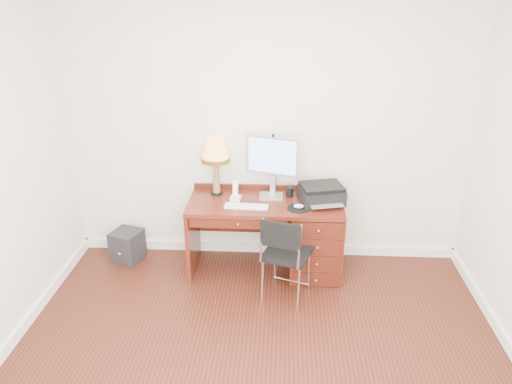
# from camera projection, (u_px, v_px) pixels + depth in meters

# --- Properties ---
(ground) EXTENTS (4.00, 4.00, 0.00)m
(ground) POSITION_uv_depth(u_px,v_px,m) (258.00, 364.00, 3.84)
(ground) COLOR #33130B
(ground) RESTS_ON ground
(room_shell) EXTENTS (4.00, 4.00, 4.00)m
(room_shell) POSITION_uv_depth(u_px,v_px,m) (261.00, 309.00, 4.41)
(room_shell) COLOR white
(room_shell) RESTS_ON ground
(desk) EXTENTS (1.50, 0.67, 0.75)m
(desk) POSITION_uv_depth(u_px,v_px,m) (298.00, 233.00, 4.96)
(desk) COLOR #581D12
(desk) RESTS_ON ground
(monitor) EXTENTS (0.52, 0.25, 0.61)m
(monitor) POSITION_uv_depth(u_px,v_px,m) (272.00, 159.00, 4.83)
(monitor) COLOR silver
(monitor) RESTS_ON desk
(keyboard) EXTENTS (0.42, 0.14, 0.02)m
(keyboard) POSITION_uv_depth(u_px,v_px,m) (246.00, 206.00, 4.72)
(keyboard) COLOR white
(keyboard) RESTS_ON desk
(mouse_pad) EXTENTS (0.22, 0.22, 0.04)m
(mouse_pad) POSITION_uv_depth(u_px,v_px,m) (299.00, 207.00, 4.69)
(mouse_pad) COLOR black
(mouse_pad) RESTS_ON desk
(printer) EXTENTS (0.47, 0.40, 0.18)m
(printer) POSITION_uv_depth(u_px,v_px,m) (321.00, 194.00, 4.79)
(printer) COLOR black
(printer) RESTS_ON desk
(leg_lamp) EXTENTS (0.28, 0.28, 0.58)m
(leg_lamp) POSITION_uv_depth(u_px,v_px,m) (216.00, 153.00, 4.85)
(leg_lamp) COLOR black
(leg_lamp) RESTS_ON desk
(phone) EXTENTS (0.11, 0.11, 0.20)m
(phone) POSITION_uv_depth(u_px,v_px,m) (236.00, 195.00, 4.85)
(phone) COLOR white
(phone) RESTS_ON desk
(pen_cup) EXTENTS (0.07, 0.07, 0.09)m
(pen_cup) POSITION_uv_depth(u_px,v_px,m) (290.00, 192.00, 4.94)
(pen_cup) COLOR black
(pen_cup) RESTS_ON desk
(chair) EXTENTS (0.50, 0.51, 0.85)m
(chair) POSITION_uv_depth(u_px,v_px,m) (287.00, 251.00, 4.42)
(chair) COLOR black
(chair) RESTS_ON ground
(equipment_box) EXTENTS (0.35, 0.35, 0.33)m
(equipment_box) POSITION_uv_depth(u_px,v_px,m) (127.00, 245.00, 5.24)
(equipment_box) COLOR black
(equipment_box) RESTS_ON ground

